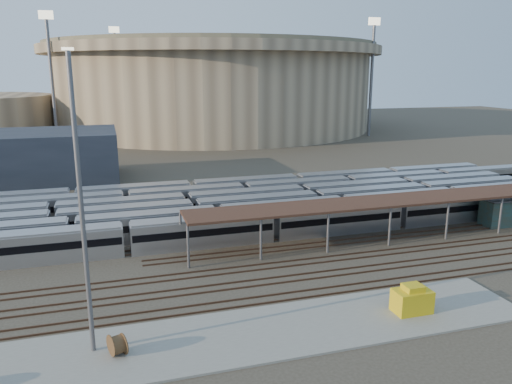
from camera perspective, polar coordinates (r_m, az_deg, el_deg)
name	(u,v)px	position (r m, az deg, el deg)	size (l,w,h in m)	color
ground	(259,264)	(58.17, 0.40, -8.26)	(420.00, 420.00, 0.00)	#383026
apron	(256,334)	(43.87, -0.05, -15.89)	(50.00, 9.00, 0.20)	gray
subway_trains	(217,208)	(74.37, -4.43, -1.89)	(122.19, 23.90, 3.60)	#AFB0B4
inspection_shed	(408,200)	(69.34, 17.02, -0.90)	(60.30, 6.00, 5.30)	slate
empty_tracks	(273,280)	(53.76, 2.01, -10.07)	(170.00, 9.62, 0.18)	#4C3323
stadium	(214,84)	(195.92, -4.87, 12.15)	(124.00, 124.00, 32.50)	#9B8769
service_building	(6,158)	(109.48, -26.66, 3.46)	(42.00, 20.00, 10.00)	#1E232D
floodlight_0	(51,74)	(162.11, -22.34, 12.35)	(4.00, 1.00, 38.40)	slate
floodlight_2	(372,74)	(174.22, 13.08, 13.03)	(4.00, 1.00, 38.40)	slate
floodlight_3	(117,73)	(211.59, -15.63, 12.95)	(4.00, 1.00, 38.40)	slate
cable_reel_east	(117,345)	(41.90, -15.57, -16.46)	(1.73, 1.73, 0.96)	brown
yard_light_pole	(81,209)	(39.01, -19.32, -1.83)	(0.80, 0.36, 23.12)	slate
yellow_equipment	(412,301)	(48.83, 17.39, -11.80)	(3.39, 2.12, 2.12)	gold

